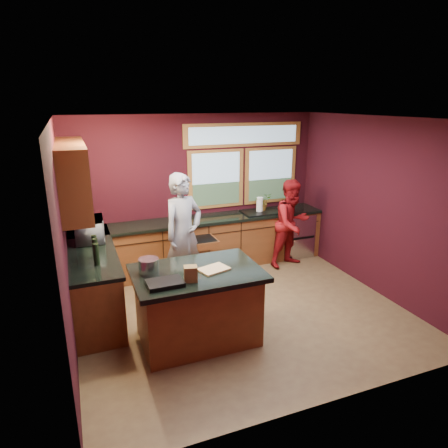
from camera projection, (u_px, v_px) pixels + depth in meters
floor at (241, 311)px, 5.78m from camera, size 4.50×4.50×0.00m
room_shell at (192, 188)px, 5.32m from camera, size 4.52×4.02×2.71m
back_counter at (214, 242)px, 7.22m from camera, size 4.50×0.64×0.93m
left_counter at (93, 279)px, 5.72m from camera, size 0.64×2.30×0.93m
island at (198, 305)px, 4.96m from camera, size 1.55×1.05×0.95m
person_grey at (184, 234)px, 6.15m from camera, size 0.81×0.69×1.89m
person_red at (292, 223)px, 7.16m from camera, size 0.90×0.77×1.60m
microwave at (90, 230)px, 5.86m from camera, size 0.43×0.61×0.33m
potted_plant at (262, 202)px, 7.42m from camera, size 0.31×0.27×0.34m
paper_towel at (260, 205)px, 7.35m from camera, size 0.12×0.12×0.28m
cutting_board at (214, 269)px, 4.84m from camera, size 0.41×0.34×0.02m
stock_pot at (149, 266)px, 4.74m from camera, size 0.24×0.24×0.18m
paper_bag at (191, 274)px, 4.52m from camera, size 0.17×0.15×0.18m
black_tray at (165, 283)px, 4.44m from camera, size 0.41×0.29×0.05m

